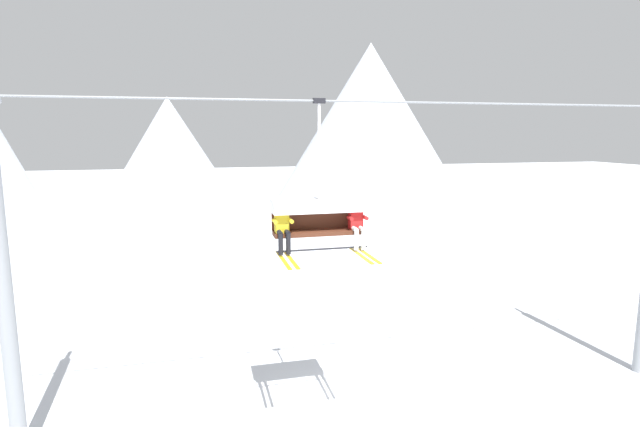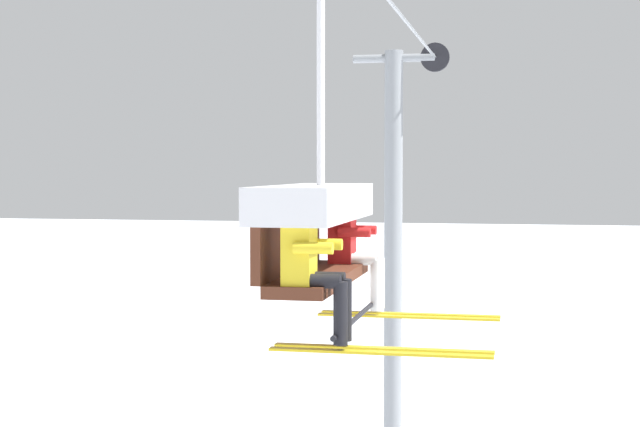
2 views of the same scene
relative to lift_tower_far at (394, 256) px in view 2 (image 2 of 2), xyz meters
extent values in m
cylinder|color=gray|center=(0.00, 0.02, -0.23)|extent=(0.36, 0.36, 8.49)
cylinder|color=gray|center=(0.00, 0.02, 3.86)|extent=(0.16, 1.60, 0.16)
cylinder|color=black|center=(0.00, -0.78, 3.86)|extent=(0.08, 0.56, 0.56)
cube|color=#512819|center=(-10.84, -0.78, 0.78)|extent=(2.19, 0.48, 0.10)
cube|color=#512819|center=(-10.84, -0.50, 1.06)|extent=(2.19, 0.08, 0.45)
cube|color=silver|center=(-10.84, -0.72, 1.43)|extent=(2.23, 0.68, 0.30)
cylinder|color=black|center=(-10.84, -1.10, 0.45)|extent=(2.19, 0.04, 0.04)
cylinder|color=silver|center=(-10.84, -0.78, 2.70)|extent=(0.07, 0.07, 2.23)
cube|color=yellow|center=(-11.74, -0.80, 1.09)|extent=(0.32, 0.22, 0.52)
sphere|color=black|center=(-11.74, -0.80, 1.45)|extent=(0.22, 0.22, 0.22)
ellipsoid|color=black|center=(-11.74, -0.90, 1.45)|extent=(0.17, 0.04, 0.08)
cylinder|color=black|center=(-11.83, -0.97, 0.87)|extent=(0.11, 0.34, 0.11)
cylinder|color=black|center=(-11.66, -0.97, 0.87)|extent=(0.11, 0.34, 0.11)
cylinder|color=black|center=(-11.83, -1.14, 0.63)|extent=(0.11, 0.11, 0.48)
cylinder|color=black|center=(-11.66, -1.14, 0.63)|extent=(0.11, 0.11, 0.48)
cube|color=gold|center=(-11.83, -1.44, 0.34)|extent=(0.09, 1.70, 0.02)
cube|color=gold|center=(-11.66, -1.44, 0.34)|extent=(0.09, 1.70, 0.02)
cylinder|color=yellow|center=(-11.93, -0.95, 1.13)|extent=(0.09, 0.30, 0.09)
cylinder|color=yellow|center=(-11.56, -0.95, 1.13)|extent=(0.09, 0.30, 0.09)
cube|color=red|center=(-9.93, -0.80, 1.09)|extent=(0.32, 0.22, 0.52)
sphere|color=silver|center=(-9.93, -0.80, 1.45)|extent=(0.22, 0.22, 0.22)
ellipsoid|color=black|center=(-9.93, -0.90, 1.45)|extent=(0.17, 0.04, 0.08)
cylinder|color=silver|center=(-10.02, -0.97, 0.87)|extent=(0.11, 0.34, 0.11)
cylinder|color=silver|center=(-9.85, -0.97, 0.87)|extent=(0.11, 0.34, 0.11)
cylinder|color=silver|center=(-10.02, -1.14, 0.63)|extent=(0.11, 0.11, 0.48)
cylinder|color=silver|center=(-9.85, -1.14, 0.63)|extent=(0.11, 0.11, 0.48)
cube|color=gold|center=(-10.02, -1.44, 0.34)|extent=(0.09, 1.70, 0.02)
cube|color=gold|center=(-9.85, -1.44, 0.34)|extent=(0.09, 1.70, 0.02)
cylinder|color=red|center=(-10.12, -0.95, 1.13)|extent=(0.09, 0.30, 0.09)
cylinder|color=red|center=(-9.75, -0.95, 1.13)|extent=(0.09, 0.30, 0.09)
camera|label=1|loc=(-13.67, -12.12, 3.14)|focal=28.00mm
camera|label=2|loc=(-19.06, -2.49, 1.73)|focal=55.00mm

